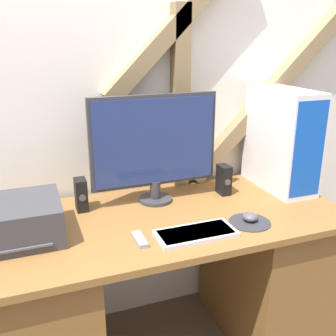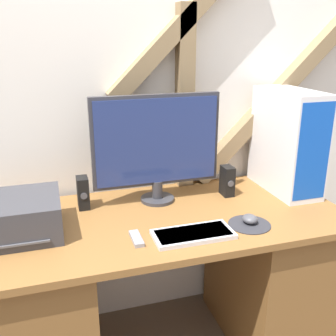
{
  "view_description": "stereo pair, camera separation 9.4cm",
  "coord_description": "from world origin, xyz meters",
  "px_view_note": "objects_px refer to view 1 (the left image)",
  "views": [
    {
      "loc": [
        -0.54,
        -1.12,
        1.53
      ],
      "look_at": [
        0.02,
        0.37,
        0.99
      ],
      "focal_mm": 42.0,
      "sensor_mm": 36.0,
      "label": 1
    },
    {
      "loc": [
        -0.45,
        -1.15,
        1.53
      ],
      "look_at": [
        0.02,
        0.37,
        0.99
      ],
      "focal_mm": 42.0,
      "sensor_mm": 36.0,
      "label": 2
    }
  ],
  "objects_px": {
    "speaker_left": "(81,195)",
    "speaker_right": "(224,180)",
    "keyboard": "(196,233)",
    "computer_tower": "(282,140)",
    "monitor": "(155,144)",
    "remote_control": "(140,239)",
    "mouse": "(250,217)",
    "printer": "(17,221)"
  },
  "relations": [
    {
      "from": "monitor",
      "to": "remote_control",
      "type": "distance_m",
      "value": 0.49
    },
    {
      "from": "mouse",
      "to": "printer",
      "type": "distance_m",
      "value": 0.95
    },
    {
      "from": "computer_tower",
      "to": "speaker_left",
      "type": "relative_size",
      "value": 3.41
    },
    {
      "from": "monitor",
      "to": "speaker_right",
      "type": "relative_size",
      "value": 4.05
    },
    {
      "from": "keyboard",
      "to": "speaker_left",
      "type": "height_order",
      "value": "speaker_left"
    },
    {
      "from": "speaker_left",
      "to": "remote_control",
      "type": "height_order",
      "value": "speaker_left"
    },
    {
      "from": "mouse",
      "to": "speaker_right",
      "type": "bearing_deg",
      "value": 82.31
    },
    {
      "from": "printer",
      "to": "keyboard",
      "type": "bearing_deg",
      "value": -18.93
    },
    {
      "from": "keyboard",
      "to": "computer_tower",
      "type": "xyz_separation_m",
      "value": [
        0.63,
        0.34,
        0.25
      ]
    },
    {
      "from": "monitor",
      "to": "speaker_left",
      "type": "distance_m",
      "value": 0.41
    },
    {
      "from": "keyboard",
      "to": "computer_tower",
      "type": "height_order",
      "value": "computer_tower"
    },
    {
      "from": "printer",
      "to": "speaker_right",
      "type": "xyz_separation_m",
      "value": [
        0.97,
        0.13,
        -0.0
      ]
    },
    {
      "from": "printer",
      "to": "remote_control",
      "type": "bearing_deg",
      "value": -23.68
    },
    {
      "from": "keyboard",
      "to": "printer",
      "type": "distance_m",
      "value": 0.7
    },
    {
      "from": "printer",
      "to": "remote_control",
      "type": "height_order",
      "value": "printer"
    },
    {
      "from": "printer",
      "to": "speaker_right",
      "type": "bearing_deg",
      "value": 7.35
    },
    {
      "from": "mouse",
      "to": "monitor",
      "type": "bearing_deg",
      "value": 130.69
    },
    {
      "from": "printer",
      "to": "mouse",
      "type": "bearing_deg",
      "value": -11.84
    },
    {
      "from": "speaker_left",
      "to": "speaker_right",
      "type": "xyz_separation_m",
      "value": [
        0.7,
        -0.05,
        0.0
      ]
    },
    {
      "from": "keyboard",
      "to": "mouse",
      "type": "distance_m",
      "value": 0.27
    },
    {
      "from": "remote_control",
      "to": "printer",
      "type": "bearing_deg",
      "value": 156.32
    },
    {
      "from": "printer",
      "to": "speaker_right",
      "type": "height_order",
      "value": "printer"
    },
    {
      "from": "computer_tower",
      "to": "speaker_left",
      "type": "xyz_separation_m",
      "value": [
        -1.02,
        0.07,
        -0.18
      ]
    },
    {
      "from": "speaker_left",
      "to": "speaker_right",
      "type": "height_order",
      "value": "same"
    },
    {
      "from": "monitor",
      "to": "computer_tower",
      "type": "height_order",
      "value": "same"
    },
    {
      "from": "mouse",
      "to": "speaker_right",
      "type": "xyz_separation_m",
      "value": [
        0.04,
        0.32,
        0.05
      ]
    },
    {
      "from": "speaker_right",
      "to": "remote_control",
      "type": "distance_m",
      "value": 0.63
    },
    {
      "from": "monitor",
      "to": "computer_tower",
      "type": "xyz_separation_m",
      "value": [
        0.67,
        -0.05,
        -0.03
      ]
    },
    {
      "from": "remote_control",
      "to": "monitor",
      "type": "bearing_deg",
      "value": 62.6
    },
    {
      "from": "monitor",
      "to": "speaker_right",
      "type": "xyz_separation_m",
      "value": [
        0.35,
        -0.04,
        -0.21
      ]
    },
    {
      "from": "remote_control",
      "to": "speaker_right",
      "type": "bearing_deg",
      "value": 30.7
    },
    {
      "from": "keyboard",
      "to": "computer_tower",
      "type": "relative_size",
      "value": 0.63
    },
    {
      "from": "keyboard",
      "to": "speaker_left",
      "type": "xyz_separation_m",
      "value": [
        -0.39,
        0.41,
        0.06
      ]
    },
    {
      "from": "speaker_right",
      "to": "mouse",
      "type": "bearing_deg",
      "value": -97.69
    },
    {
      "from": "remote_control",
      "to": "speaker_left",
      "type": "bearing_deg",
      "value": 113.91
    },
    {
      "from": "speaker_right",
      "to": "remote_control",
      "type": "bearing_deg",
      "value": -149.3
    },
    {
      "from": "mouse",
      "to": "speaker_left",
      "type": "xyz_separation_m",
      "value": [
        -0.66,
        0.37,
        0.05
      ]
    },
    {
      "from": "mouse",
      "to": "computer_tower",
      "type": "height_order",
      "value": "computer_tower"
    },
    {
      "from": "computer_tower",
      "to": "printer",
      "type": "bearing_deg",
      "value": -174.96
    },
    {
      "from": "speaker_left",
      "to": "keyboard",
      "type": "bearing_deg",
      "value": -46.32
    },
    {
      "from": "monitor",
      "to": "computer_tower",
      "type": "bearing_deg",
      "value": -4.23
    },
    {
      "from": "speaker_right",
      "to": "computer_tower",
      "type": "bearing_deg",
      "value": -2.14
    }
  ]
}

